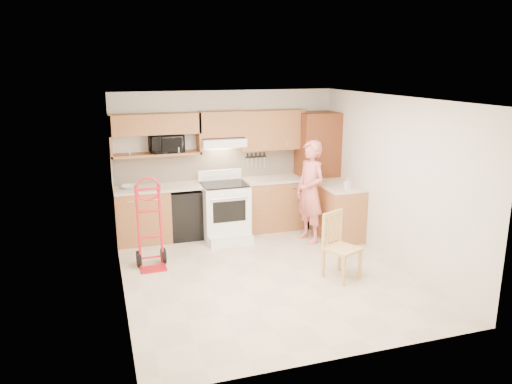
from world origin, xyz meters
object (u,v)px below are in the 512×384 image
hand_truck (150,228)px  dining_chair (342,246)px  range (225,207)px  person (310,192)px  microwave (166,144)px

hand_truck → dining_chair: (2.51, -1.19, -0.15)m
dining_chair → range: bearing=94.3°
hand_truck → dining_chair: bearing=-26.9°
range → person: bearing=-22.4°
person → range: bearing=-124.5°
person → hand_truck: 2.73m
range → hand_truck: 1.64m
person → hand_truck: size_ratio=1.39×
microwave → range: (0.90, -0.43, -1.07)m
range → dining_chair: (1.14, -2.10, -0.10)m
range → hand_truck: (-1.36, -0.91, 0.05)m
range → dining_chair: range is taller
person → dining_chair: bearing=-19.0°
hand_truck → dining_chair: 2.78m
microwave → hand_truck: bearing=-114.6°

